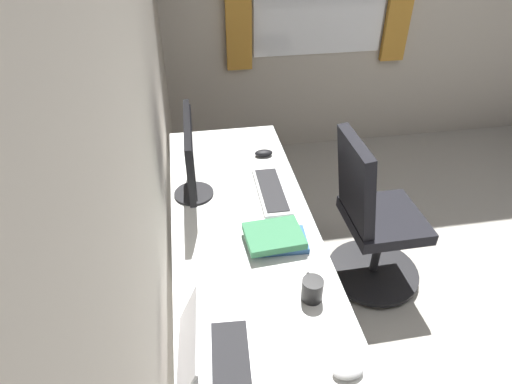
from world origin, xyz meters
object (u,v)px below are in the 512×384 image
Objects in this scene: monitor_primary at (191,155)px; laptop_leftmost at (214,351)px; mouse_main at (264,153)px; office_chair at (372,221)px; drawer_pedestal at (238,275)px; keyboard_main at (271,191)px; mouse_spare at (348,371)px; coffee_mug at (312,289)px; book_stack_near at (276,238)px.

monitor_primary reaches higher than laptop_leftmost.
mouse_main is at bearing -52.81° from monitor_primary.
drawer_pedestal is at bearing 102.88° from office_chair.
keyboard_main is at bearing 89.85° from office_chair.
drawer_pedestal is at bearing 16.60° from mouse_spare.
mouse_main is at bearing -0.54° from coffee_mug.
keyboard_main is at bearing 175.84° from mouse_main.
monitor_primary is 4.95× the size of mouse_main.
keyboard_main is at bearing -48.29° from drawer_pedestal.
laptop_leftmost is at bearing 117.58° from coffee_mug.
laptop_leftmost is 1.27× the size of book_stack_near.
book_stack_near reaches higher than mouse_spare.
keyboard_main is at bearing -8.29° from book_stack_near.
book_stack_near reaches higher than drawer_pedestal.
keyboard_main is 0.65m from office_chair.
drawer_pedestal is 1.35× the size of monitor_primary.
monitor_primary reaches higher than drawer_pedestal.
coffee_mug reaches higher than mouse_main.
laptop_leftmost is 0.84× the size of keyboard_main.
monitor_primary is at bearing 28.46° from coffee_mug.
mouse_main is (0.32, -0.42, -0.22)m from monitor_primary.
book_stack_near reaches higher than keyboard_main.
mouse_main is (0.37, -0.03, 0.01)m from keyboard_main.
office_chair is at bearing -123.28° from mouse_main.
laptop_leftmost is 0.62m from book_stack_near.
mouse_main reaches higher than keyboard_main.
mouse_spare is at bearing -106.41° from laptop_leftmost.
monitor_primary is 1.10m from office_chair.
monitor_primary is (0.23, 0.19, 0.62)m from drawer_pedestal.
keyboard_main is at bearing -97.24° from monitor_primary.
book_stack_near is 0.33m from coffee_mug.
drawer_pedestal is 0.72× the size of office_chair.
monitor_primary is 1.45× the size of laptop_leftmost.
keyboard_main is 0.38m from book_stack_near.
keyboard_main is 1.51× the size of book_stack_near.
mouse_main reaches higher than drawer_pedestal.
laptop_leftmost is 0.44m from mouse_spare.
laptop_leftmost is 1.36m from office_chair.
keyboard_main is (0.91, -0.38, -0.03)m from laptop_leftmost.
coffee_mug is at bearing 5.46° from mouse_spare.
monitor_primary reaches higher than keyboard_main.
drawer_pedestal is 1.95× the size of laptop_leftmost.
monitor_primary is 4.95× the size of mouse_spare.
monitor_primary reaches higher than book_stack_near.
book_stack_near reaches higher than mouse_main.
office_chair is (-0.37, -0.56, -0.29)m from mouse_main.
coffee_mug is at bearing -167.43° from book_stack_near.
coffee_mug reaches higher than drawer_pedestal.
keyboard_main reaches higher than drawer_pedestal.
book_stack_near is (-0.20, -0.15, 0.42)m from drawer_pedestal.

